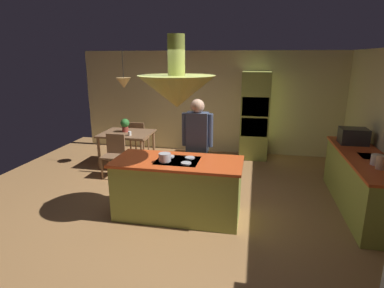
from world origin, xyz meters
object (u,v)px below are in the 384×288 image
(kitchen_island, at_px, (178,188))
(microwave_on_counter, at_px, (353,136))
(oven_tower, at_px, (255,116))
(chair_facing_island, at_px, (114,152))
(chair_by_back_wall, at_px, (138,136))
(dining_table, at_px, (127,137))
(canister_flour, at_px, (381,162))
(cup_on_table, at_px, (130,133))
(canister_sugar, at_px, (376,160))
(potted_plant_on_table, at_px, (125,124))
(cooking_pot_on_cooktop, at_px, (165,157))
(person_at_island, at_px, (197,142))

(kitchen_island, relative_size, microwave_on_counter, 4.23)
(oven_tower, relative_size, chair_facing_island, 2.38)
(kitchen_island, height_order, chair_by_back_wall, kitchen_island)
(chair_facing_island, bearing_deg, oven_tower, 33.19)
(oven_tower, height_order, chair_facing_island, oven_tower)
(dining_table, distance_m, canister_flour, 4.94)
(cup_on_table, bearing_deg, microwave_on_counter, -4.33)
(canister_sugar, bearing_deg, cup_on_table, 161.06)
(potted_plant_on_table, xyz_separation_m, canister_sugar, (4.60, -1.81, 0.05))
(cup_on_table, height_order, canister_sugar, canister_sugar)
(kitchen_island, relative_size, potted_plant_on_table, 6.48)
(potted_plant_on_table, distance_m, cooking_pot_on_cooktop, 2.81)
(kitchen_island, height_order, cooking_pot_on_cooktop, cooking_pot_on_cooktop)
(microwave_on_counter, bearing_deg, chair_by_back_wall, 164.58)
(cup_on_table, distance_m, canister_sugar, 4.62)
(person_at_island, height_order, canister_flour, person_at_island)
(cooking_pot_on_cooktop, bearing_deg, microwave_on_counter, 29.04)
(chair_facing_island, relative_size, cup_on_table, 9.67)
(cooking_pot_on_cooktop, bearing_deg, dining_table, 124.63)
(canister_flour, distance_m, microwave_on_counter, 1.35)
(oven_tower, xyz_separation_m, cup_on_table, (-2.63, -1.38, -0.23))
(dining_table, bearing_deg, microwave_on_counter, -7.08)
(canister_flour, bearing_deg, kitchen_island, -176.24)
(chair_facing_island, xyz_separation_m, chair_by_back_wall, (0.00, 1.38, 0.00))
(person_at_island, relative_size, cooking_pot_on_cooktop, 9.64)
(dining_table, bearing_deg, oven_tower, 22.21)
(oven_tower, xyz_separation_m, cooking_pot_on_cooktop, (-1.26, -3.37, -0.05))
(oven_tower, distance_m, cooking_pot_on_cooktop, 3.60)
(microwave_on_counter, height_order, cooking_pot_on_cooktop, microwave_on_counter)
(person_at_island, distance_m, canister_sugar, 2.69)
(oven_tower, xyz_separation_m, person_at_island, (-0.93, -2.53, -0.04))
(kitchen_island, relative_size, dining_table, 1.76)
(kitchen_island, height_order, microwave_on_counter, microwave_on_counter)
(chair_by_back_wall, relative_size, cooking_pot_on_cooktop, 4.83)
(dining_table, bearing_deg, kitchen_island, -51.01)
(dining_table, xyz_separation_m, cooking_pot_on_cooktop, (1.54, -2.23, 0.32))
(microwave_on_counter, bearing_deg, chair_facing_island, -178.43)
(chair_by_back_wall, distance_m, cup_on_table, 0.99)
(cup_on_table, bearing_deg, person_at_island, -34.20)
(kitchen_island, xyz_separation_m, cup_on_table, (-1.53, 1.87, 0.35))
(person_at_island, xyz_separation_m, canister_sugar, (2.67, -0.35, -0.02))
(cup_on_table, bearing_deg, canister_flour, -21.03)
(dining_table, xyz_separation_m, microwave_on_counter, (4.54, -0.56, 0.38))
(kitchen_island, bearing_deg, canister_flour, 3.76)
(person_at_island, relative_size, microwave_on_counter, 3.77)
(chair_facing_island, relative_size, cooking_pot_on_cooktop, 4.83)
(cup_on_table, bearing_deg, chair_by_back_wall, 100.53)
(potted_plant_on_table, xyz_separation_m, canister_flour, (4.60, -1.99, 0.07))
(person_at_island, height_order, chair_by_back_wall, person_at_island)
(chair_facing_island, distance_m, cup_on_table, 0.57)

